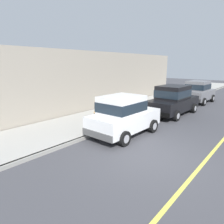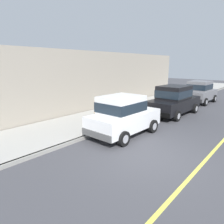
{
  "view_description": "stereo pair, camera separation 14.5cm",
  "coord_description": "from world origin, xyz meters",
  "px_view_note": "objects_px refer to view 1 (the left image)",
  "views": [
    {
      "loc": [
        3.29,
        -6.15,
        3.29
      ],
      "look_at": [
        -3.34,
        1.81,
        0.85
      ],
      "focal_mm": 32.88,
      "sensor_mm": 36.0,
      "label": 1
    },
    {
      "loc": [
        3.4,
        -6.06,
        3.29
      ],
      "look_at": [
        -3.34,
        1.81,
        0.85
      ],
      "focal_mm": 32.88,
      "sensor_mm": 36.0,
      "label": 2
    }
  ],
  "objects_px": {
    "car_white_hatchback": "(124,115)",
    "car_black_sedan": "(173,100)",
    "car_grey_hatchback": "(198,91)",
    "dog_tan": "(97,113)"
  },
  "relations": [
    {
      "from": "car_white_hatchback",
      "to": "car_black_sedan",
      "type": "bearing_deg",
      "value": 89.0
    },
    {
      "from": "car_white_hatchback",
      "to": "car_black_sedan",
      "type": "height_order",
      "value": "car_black_sedan"
    },
    {
      "from": "car_white_hatchback",
      "to": "car_black_sedan",
      "type": "xyz_separation_m",
      "value": [
        0.09,
        5.31,
        0.01
      ]
    },
    {
      "from": "car_white_hatchback",
      "to": "car_black_sedan",
      "type": "relative_size",
      "value": 0.82
    },
    {
      "from": "car_grey_hatchback",
      "to": "dog_tan",
      "type": "bearing_deg",
      "value": -106.06
    },
    {
      "from": "car_grey_hatchback",
      "to": "dog_tan",
      "type": "height_order",
      "value": "car_grey_hatchback"
    },
    {
      "from": "car_white_hatchback",
      "to": "car_grey_hatchback",
      "type": "height_order",
      "value": "same"
    },
    {
      "from": "car_black_sedan",
      "to": "car_white_hatchback",
      "type": "bearing_deg",
      "value": -91.0
    },
    {
      "from": "car_black_sedan",
      "to": "dog_tan",
      "type": "relative_size",
      "value": 6.47
    },
    {
      "from": "car_black_sedan",
      "to": "dog_tan",
      "type": "bearing_deg",
      "value": -124.4
    }
  ]
}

